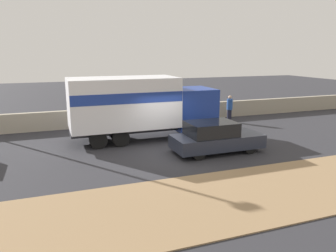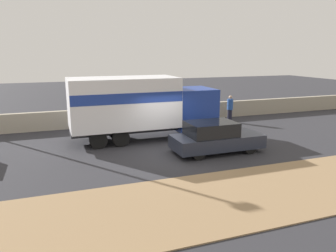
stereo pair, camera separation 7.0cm
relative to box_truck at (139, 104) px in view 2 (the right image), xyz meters
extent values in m
plane|color=#2D2D33|center=(0.83, -2.80, -1.87)|extent=(80.00, 80.00, 0.00)
cube|color=#937551|center=(0.83, -7.84, -1.85)|extent=(60.00, 4.15, 0.04)
cube|color=#A39984|center=(0.83, 3.84, -1.32)|extent=(60.00, 0.35, 1.10)
cube|color=navy|center=(3.02, 0.00, -0.39)|extent=(2.18, 2.30, 2.20)
cube|color=black|center=(4.08, 0.00, 0.05)|extent=(0.06, 1.96, 0.97)
cube|color=#2D2D33|center=(-0.77, 0.00, -1.23)|extent=(5.41, 1.40, 0.25)
cube|color=white|center=(-0.77, 0.00, 0.14)|extent=(5.41, 2.55, 2.50)
cube|color=navy|center=(-0.77, 0.00, 0.50)|extent=(5.38, 2.57, 0.50)
cylinder|color=black|center=(3.02, 0.98, -1.44)|extent=(0.84, 0.28, 0.84)
cylinder|color=black|center=(3.02, -0.98, -1.44)|extent=(0.84, 0.28, 0.84)
cylinder|color=black|center=(-2.26, 0.98, -1.44)|extent=(0.84, 0.28, 0.84)
cylinder|color=black|center=(-2.26, -0.98, -1.44)|extent=(0.84, 0.28, 0.84)
cylinder|color=black|center=(-1.18, 0.98, -1.44)|extent=(0.84, 0.28, 0.84)
cylinder|color=black|center=(-1.18, -0.98, -1.44)|extent=(0.84, 0.28, 0.84)
cube|color=#282D3D|center=(2.77, -3.41, -1.35)|extent=(4.13, 1.73, 0.59)
cube|color=black|center=(2.44, -3.41, -0.74)|extent=(2.15, 1.59, 0.63)
cylinder|color=black|center=(4.05, -2.66, -1.57)|extent=(0.58, 0.20, 0.58)
cylinder|color=black|center=(4.05, -4.16, -1.57)|extent=(0.58, 0.20, 0.58)
cylinder|color=black|center=(1.49, -2.66, -1.57)|extent=(0.58, 0.20, 0.58)
cylinder|color=black|center=(1.49, -4.16, -1.57)|extent=(0.58, 0.20, 0.58)
cylinder|color=#1E1E2D|center=(6.71, 2.18, -1.45)|extent=(0.29, 0.29, 0.83)
cylinder|color=#264C99|center=(6.71, 2.18, -0.69)|extent=(0.38, 0.38, 0.69)
sphere|color=tan|center=(6.71, 2.18, -0.23)|extent=(0.23, 0.23, 0.23)
camera|label=1|loc=(-4.34, -16.18, 2.63)|focal=35.00mm
camera|label=2|loc=(-4.27, -16.21, 2.63)|focal=35.00mm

